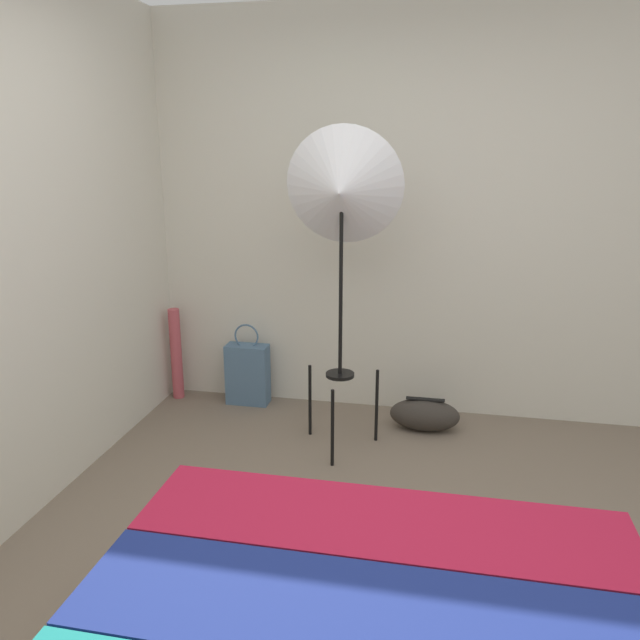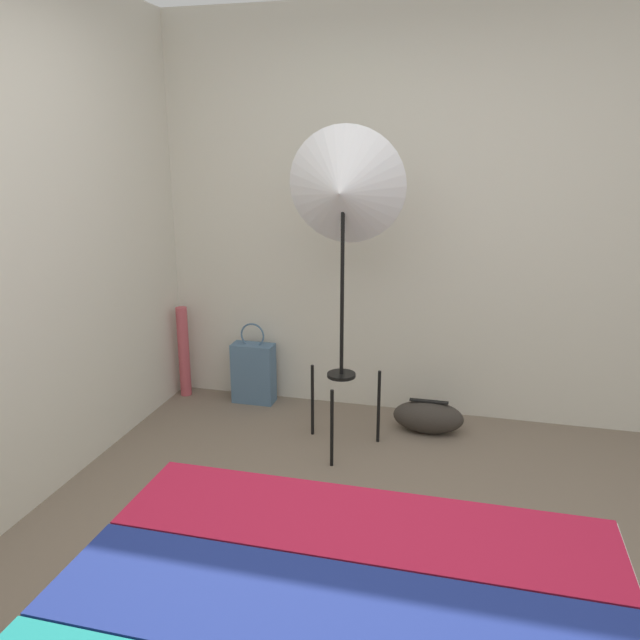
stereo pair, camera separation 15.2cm
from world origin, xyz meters
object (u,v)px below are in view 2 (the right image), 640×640
tote_bag (254,372)px  paper_roll (184,352)px  photo_umbrella (343,193)px  duffel_bag (428,417)px

tote_bag → paper_roll: 0.54m
tote_bag → paper_roll: size_ratio=0.88×
photo_umbrella → tote_bag: photo_umbrella is taller
tote_bag → paper_roll: bearing=-179.7°
tote_bag → duffel_bag: size_ratio=1.31×
photo_umbrella → paper_roll: 1.81m
duffel_bag → paper_roll: paper_roll is taller
tote_bag → duffel_bag: bearing=-9.0°
tote_bag → photo_umbrella: bearing=-35.1°
photo_umbrella → duffel_bag: photo_umbrella is taller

